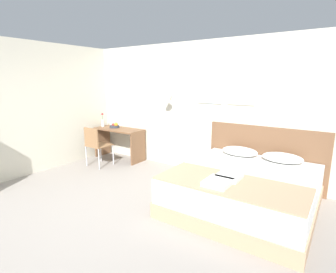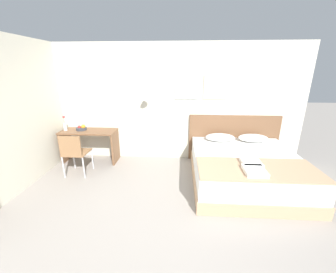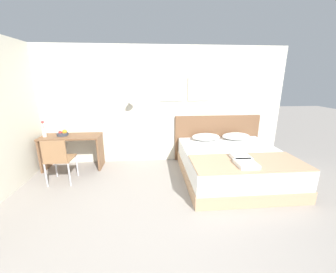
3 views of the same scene
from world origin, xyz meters
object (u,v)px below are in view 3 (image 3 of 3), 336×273
object	(u,v)px
pillow_right	(236,136)
desk	(72,145)
pillow_left	(206,137)
throw_blanket	(248,162)
desk_chair	(58,157)
bed	(233,165)
folded_towel_mid_bed	(246,164)
fruit_bowl	(63,134)
folded_towel_near_foot	(241,157)
headboard	(217,137)
flower_vase	(44,131)

from	to	relation	value
pillow_right	desk	size ratio (longest dim) A/B	0.51
pillow_left	throw_blanket	bearing A→B (deg)	-75.40
desk	desk_chair	size ratio (longest dim) A/B	1.40
bed	folded_towel_mid_bed	bearing A→B (deg)	-97.87
pillow_left	throw_blanket	size ratio (longest dim) A/B	0.34
pillow_left	fruit_bowl	bearing A→B (deg)	179.38
throw_blanket	folded_towel_near_foot	world-z (taller)	folded_towel_near_foot
bed	headboard	bearing A→B (deg)	90.00
flower_vase	fruit_bowl	bearing A→B (deg)	10.72
pillow_right	desk	xyz separation A→B (m)	(-3.70, 0.00, -0.12)
throw_blanket	desk	world-z (taller)	desk
throw_blanket	fruit_bowl	distance (m)	3.79
folded_towel_near_foot	throw_blanket	bearing A→B (deg)	-65.59
pillow_left	pillow_right	world-z (taller)	same
desk_chair	flower_vase	bearing A→B (deg)	126.85
headboard	throw_blanket	bearing A→B (deg)	-90.00
folded_towel_near_foot	headboard	bearing A→B (deg)	87.52
bed	headboard	xyz separation A→B (m)	(0.00, 1.06, 0.26)
bed	folded_towel_near_foot	world-z (taller)	folded_towel_near_foot
desk_chair	throw_blanket	bearing A→B (deg)	-11.04
desk_chair	bed	bearing A→B (deg)	-0.93
folded_towel_near_foot	flower_vase	world-z (taller)	flower_vase
bed	flower_vase	distance (m)	3.97
headboard	flower_vase	world-z (taller)	flower_vase
bed	pillow_right	bearing A→B (deg)	65.25
headboard	pillow_right	size ratio (longest dim) A/B	3.24
flower_vase	folded_towel_near_foot	bearing A→B (deg)	-17.54
pillow_right	throw_blanket	distance (m)	1.42
folded_towel_near_foot	desk	bearing A→B (deg)	159.40
bed	desk	distance (m)	3.44
pillow_right	desk	bearing A→B (deg)	179.99
desk_chair	pillow_right	bearing A→B (deg)	11.05
throw_blanket	folded_towel_near_foot	xyz separation A→B (m)	(-0.07, 0.14, 0.04)
headboard	bed	bearing A→B (deg)	-90.00
folded_towel_mid_bed	headboard	bearing A→B (deg)	86.74
pillow_left	throw_blanket	world-z (taller)	pillow_left
folded_towel_mid_bed	pillow_left	bearing A→B (deg)	99.55
desk_chair	flower_vase	distance (m)	0.93
desk	fruit_bowl	distance (m)	0.32
headboard	desk_chair	xyz separation A→B (m)	(-3.34, -1.01, -0.01)
flower_vase	folded_towel_mid_bed	bearing A→B (deg)	-21.59
pillow_right	flower_vase	size ratio (longest dim) A/B	1.84
fruit_bowl	flower_vase	world-z (taller)	flower_vase
desk	flower_vase	xyz separation A→B (m)	(-0.52, -0.03, 0.34)
flower_vase	desk	bearing A→B (deg)	3.53
flower_vase	bed	bearing A→B (deg)	-10.93
folded_towel_near_foot	desk	distance (m)	3.50
desk	pillow_left	bearing A→B (deg)	-0.02
desk	folded_towel_near_foot	bearing A→B (deg)	-20.60
headboard	pillow_right	distance (m)	0.47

